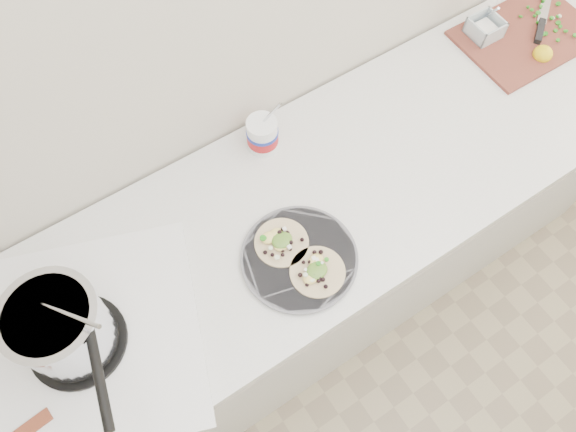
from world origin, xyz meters
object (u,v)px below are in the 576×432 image
stove (68,333)px  taco_plate (299,257)px  tub (263,132)px  cutboard (524,32)px

stove → taco_plate: 0.60m
tub → cutboard: (0.96, -0.10, -0.05)m
taco_plate → cutboard: (1.08, 0.27, 0.00)m
stove → tub: (0.70, 0.26, -0.03)m
stove → cutboard: 1.67m
tub → cutboard: bearing=-5.7°
stove → cutboard: size_ratio=1.62×
stove → tub: 0.75m
tub → cutboard: tub is taller
tub → stove: bearing=-159.8°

